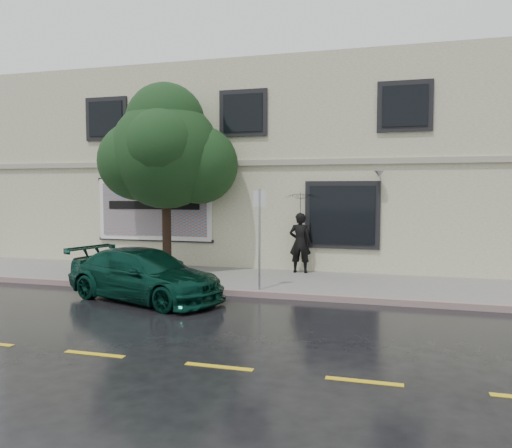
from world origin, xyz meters
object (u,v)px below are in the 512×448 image
(car, at_px, (144,274))
(fire_hydrant, at_px, (107,267))
(pedestrian, at_px, (300,243))
(street_tree, at_px, (166,155))

(car, distance_m, fire_hydrant, 2.34)
(pedestrian, bearing_deg, car, 51.46)
(street_tree, xyz_separation_m, fire_hydrant, (-0.91, -2.02, -3.30))
(pedestrian, bearing_deg, fire_hydrant, 27.65)
(car, distance_m, pedestrian, 5.22)
(fire_hydrant, bearing_deg, street_tree, 43.99)
(pedestrian, xyz_separation_m, fire_hydrant, (-5.06, -2.80, -0.55))
(car, height_order, street_tree, street_tree)
(fire_hydrant, bearing_deg, car, -56.81)
(street_tree, bearing_deg, car, -73.34)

